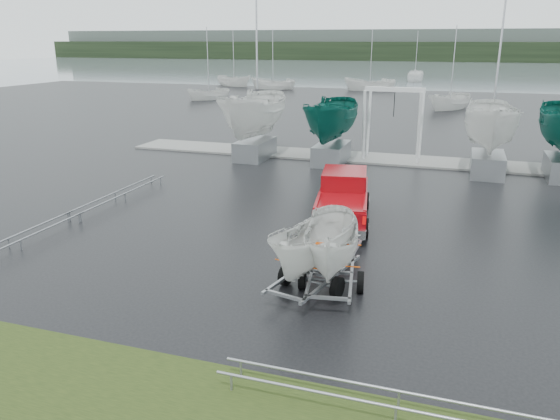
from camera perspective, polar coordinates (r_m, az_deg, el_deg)
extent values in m
plane|color=black|center=(19.93, 3.89, -2.10)|extent=(120.00, 120.00, 0.00)
plane|color=slate|center=(118.50, 16.57, 13.47)|extent=(300.00, 300.00, 0.00)
cube|color=gray|center=(32.24, 9.77, 5.34)|extent=(30.00, 3.00, 0.12)
cube|color=black|center=(188.31, 17.61, 15.49)|extent=(300.00, 8.00, 6.00)
cube|color=#4C5651|center=(196.28, 17.73, 16.11)|extent=(300.00, 6.00, 10.00)
cube|color=maroon|center=(20.74, 6.56, 0.70)|extent=(2.62, 5.45, 0.86)
cube|color=maroon|center=(21.47, 6.75, 3.14)|extent=(1.98, 2.32, 0.77)
cube|color=black|center=(21.46, 6.75, 3.26)|extent=(1.97, 2.10, 0.50)
cube|color=silver|center=(18.30, 6.12, -2.47)|extent=(1.82, 0.45, 0.32)
cylinder|color=black|center=(22.53, 4.57, 1.15)|extent=(0.38, 0.76, 0.72)
cylinder|color=black|center=(22.47, 8.92, 0.95)|extent=(0.38, 0.76, 0.72)
cylinder|color=black|center=(19.28, 3.73, -1.65)|extent=(0.38, 0.76, 0.72)
cylinder|color=black|center=(19.21, 8.82, -1.90)|extent=(0.38, 0.76, 0.72)
cube|color=gray|center=(15.37, 3.37, -6.38)|extent=(0.66, 3.57, 0.08)
cube|color=gray|center=(15.31, 7.50, -6.60)|extent=(0.66, 3.57, 0.08)
cylinder|color=gray|center=(15.21, 5.36, -7.31)|extent=(1.59, 0.34, 0.08)
cylinder|color=black|center=(15.27, 2.34, -7.14)|extent=(0.27, 0.62, 0.60)
cylinder|color=black|center=(15.19, 8.40, -7.47)|extent=(0.27, 0.62, 0.60)
imported|color=silver|center=(14.63, 5.65, 0.74)|extent=(1.71, 1.74, 3.95)
cube|color=#F35207|center=(15.86, 5.68, -3.52)|extent=(1.54, 0.29, 0.03)
cube|color=#F35207|center=(14.38, 5.27, -5.77)|extent=(1.54, 0.29, 0.03)
cube|color=gray|center=(15.45, 1.79, -6.23)|extent=(0.88, 3.53, 0.08)
cube|color=gray|center=(14.99, 5.48, -7.07)|extent=(0.88, 3.53, 0.08)
cylinder|color=gray|center=(15.11, 3.24, -7.43)|extent=(1.58, 0.43, 0.08)
cylinder|color=black|center=(15.47, 0.60, -6.80)|extent=(0.31, 0.63, 0.60)
cylinder|color=black|center=(14.79, 6.00, -8.08)|extent=(0.31, 0.63, 0.60)
imported|color=silver|center=(14.51, 3.75, 0.62)|extent=(1.78, 1.81, 3.94)
cube|color=#F35207|center=(15.66, 5.01, -3.78)|extent=(1.52, 0.39, 0.03)
cube|color=#F35207|center=(14.34, 2.15, -5.76)|extent=(1.52, 0.39, 0.03)
cylinder|color=silver|center=(31.20, 8.77, 8.63)|extent=(0.16, 0.58, 3.99)
cylinder|color=silver|center=(32.76, 9.26, 9.02)|extent=(0.16, 0.58, 3.99)
cylinder|color=silver|center=(30.84, 14.32, 8.20)|extent=(0.16, 0.58, 3.99)
cylinder|color=silver|center=(32.42, 14.55, 8.61)|extent=(0.16, 0.58, 3.99)
cube|color=silver|center=(31.54, 11.94, 12.22)|extent=(3.30, 0.25, 0.25)
cube|color=gray|center=(31.89, -2.63, 6.36)|extent=(1.60, 3.20, 1.10)
imported|color=silver|center=(31.36, -2.74, 13.95)|extent=(2.76, 2.83, 7.34)
cylinder|color=#B2B2B7|center=(31.78, -2.47, 18.81)|extent=(0.10, 0.10, 7.00)
cube|color=gray|center=(30.79, 5.40, 5.90)|extent=(1.60, 3.20, 1.10)
imported|color=#0B5144|center=(30.26, 5.61, 13.09)|extent=(2.50, 2.56, 6.64)
cube|color=gray|center=(29.88, 20.84, 4.48)|extent=(1.60, 3.20, 1.10)
imported|color=silver|center=(29.33, 21.70, 12.21)|extent=(2.64, 2.71, 7.01)
cylinder|color=#B2B2B7|center=(29.76, 22.26, 17.46)|extent=(0.10, 0.10, 7.00)
cylinder|color=gray|center=(24.24, -15.90, 1.67)|extent=(0.06, 6.50, 0.06)
cylinder|color=gray|center=(24.52, -16.87, 1.76)|extent=(0.06, 6.50, 0.06)
cylinder|color=gray|center=(19.83, -25.51, -2.87)|extent=(0.06, 6.50, 0.06)
cylinder|color=gray|center=(20.17, -26.54, -2.69)|extent=(0.06, 6.50, 0.06)
cylinder|color=gray|center=(10.56, 12.04, -19.56)|extent=(7.00, 0.06, 0.06)
cylinder|color=gray|center=(10.97, 12.37, -18.03)|extent=(7.00, 0.06, 0.06)
imported|color=silver|center=(64.86, -7.40, 11.36)|extent=(2.94, 2.96, 5.55)
cylinder|color=#B2B2B7|center=(64.57, -7.54, 14.89)|extent=(0.08, 0.08, 8.00)
imported|color=silver|center=(77.19, 9.36, 12.22)|extent=(3.48, 3.44, 7.06)
cylinder|color=#B2B2B7|center=(76.95, 9.51, 15.18)|extent=(0.08, 0.08, 8.00)
imported|color=silver|center=(57.98, 17.27, 10.04)|extent=(3.43, 3.46, 6.75)
cylinder|color=#B2B2B7|center=(57.66, 17.64, 13.97)|extent=(0.08, 0.08, 8.00)
imported|color=silver|center=(83.91, -4.81, 12.78)|extent=(3.52, 3.49, 6.86)
cylinder|color=#B2B2B7|center=(83.69, -4.88, 15.51)|extent=(0.08, 0.08, 8.00)
imported|color=silver|center=(95.68, 13.88, 12.91)|extent=(2.75, 2.82, 7.05)
cylinder|color=#B2B2B7|center=(95.49, 14.06, 15.30)|extent=(0.08, 0.08, 8.00)
imported|color=silver|center=(78.29, -0.75, 12.51)|extent=(2.52, 2.45, 6.44)
cylinder|color=#B2B2B7|center=(78.05, -0.76, 15.44)|extent=(0.08, 0.08, 8.00)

